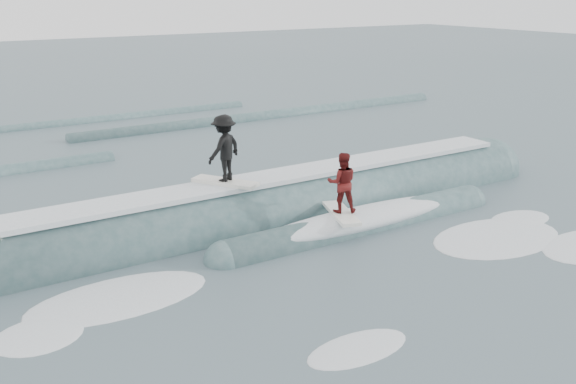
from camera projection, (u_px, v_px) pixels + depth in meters
ground at (360, 268)px, 16.21m from camera, size 160.00×160.00×0.00m
breaking_wave at (281, 218)px, 19.64m from camera, size 21.81×4.06×2.55m
surfer_black at (224, 150)px, 18.26m from camera, size 1.52×1.99×2.02m
surfer_red at (342, 186)px, 18.08m from camera, size 1.18×2.07×1.83m
whitewater at (396, 266)px, 16.31m from camera, size 16.74×6.52×0.10m
far_swells at (100, 140)px, 29.74m from camera, size 43.20×8.65×0.80m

